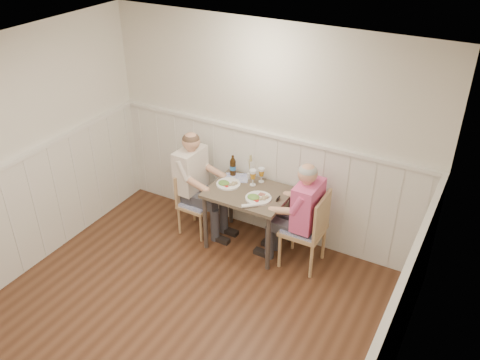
{
  "coord_description": "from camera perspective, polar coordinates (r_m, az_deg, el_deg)",
  "views": [
    {
      "loc": [
        2.29,
        -2.53,
        3.79
      ],
      "look_at": [
        -0.01,
        1.64,
        1.0
      ],
      "focal_mm": 38.0,
      "sensor_mm": 36.0,
      "label": 1
    }
  ],
  "objects": [
    {
      "name": "man_in_pink",
      "position": [
        5.65,
        7.06,
        -4.85
      ],
      "size": [
        0.61,
        0.43,
        1.32
      ],
      "color": "#3F3F47",
      "rests_on": "ground"
    },
    {
      "name": "dining_table",
      "position": [
        5.85,
        0.95,
        -2.1
      ],
      "size": [
        0.92,
        0.7,
        0.75
      ],
      "color": "#483F34",
      "rests_on": "ground"
    },
    {
      "name": "beer_glass_b",
      "position": [
        5.85,
        1.46,
        0.56
      ],
      "size": [
        0.08,
        0.08,
        0.2
      ],
      "color": "silver",
      "rests_on": "dining_table"
    },
    {
      "name": "diner_cream",
      "position": [
        6.22,
        -5.15,
        -1.03
      ],
      "size": [
        0.63,
        0.44,
        1.34
      ],
      "color": "#3F3F47",
      "rests_on": "ground"
    },
    {
      "name": "chair_left",
      "position": [
        6.25,
        -5.27,
        -2.28
      ],
      "size": [
        0.39,
        0.39,
        0.8
      ],
      "color": "tan",
      "rests_on": "ground"
    },
    {
      "name": "chair_right",
      "position": [
        5.67,
        7.68,
        -5.3
      ],
      "size": [
        0.44,
        0.44,
        0.94
      ],
      "color": "tan",
      "rests_on": "ground"
    },
    {
      "name": "plate_man",
      "position": [
        5.65,
        1.97,
        -1.93
      ],
      "size": [
        0.29,
        0.29,
        0.07
      ],
      "color": "white",
      "rests_on": "dining_table"
    },
    {
      "name": "rolled_napkin",
      "position": [
        5.51,
        1.14,
        -2.87
      ],
      "size": [
        0.17,
        0.16,
        0.04
      ],
      "color": "white",
      "rests_on": "dining_table"
    },
    {
      "name": "room_shell",
      "position": [
        4.1,
        -11.01,
        -3.94
      ],
      "size": [
        4.04,
        4.54,
        2.6
      ],
      "color": "silver",
      "rests_on": "ground"
    },
    {
      "name": "beer_glass_a",
      "position": [
        5.92,
        2.42,
        0.82
      ],
      "size": [
        0.07,
        0.07,
        0.18
      ],
      "color": "silver",
      "rests_on": "dining_table"
    },
    {
      "name": "wainscot",
      "position": [
        5.02,
        -5.17,
        -7.94
      ],
      "size": [
        4.0,
        4.49,
        1.34
      ],
      "color": "white",
      "rests_on": "ground"
    },
    {
      "name": "plate_diner",
      "position": [
        5.91,
        -1.48,
        -0.35
      ],
      "size": [
        0.28,
        0.28,
        0.07
      ],
      "color": "white",
      "rests_on": "dining_table"
    },
    {
      "name": "gingham_mat",
      "position": [
        6.05,
        -0.39,
        0.26
      ],
      "size": [
        0.34,
        0.31,
        0.01
      ],
      "color": "#4C5AB3",
      "rests_on": "dining_table"
    },
    {
      "name": "grass_vase",
      "position": [
        5.97,
        0.99,
        1.44
      ],
      "size": [
        0.04,
        0.04,
        0.34
      ],
      "color": "silver",
      "rests_on": "dining_table"
    },
    {
      "name": "beer_bottle",
      "position": [
        6.06,
        -0.81,
        1.53
      ],
      "size": [
        0.07,
        0.07,
        0.26
      ],
      "color": "black",
      "rests_on": "dining_table"
    },
    {
      "name": "ground_plane",
      "position": [
        5.1,
        -9.27,
        -18.2
      ],
      "size": [
        4.5,
        4.5,
        0.0
      ],
      "primitive_type": "plane",
      "color": "#452717"
    }
  ]
}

